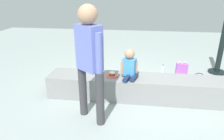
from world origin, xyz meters
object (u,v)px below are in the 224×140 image
Objects in this scene: party_cup_red at (85,71)px; cake_plate at (112,75)px; gift_bag at (182,70)px; handbag_black_leather at (198,83)px; water_bottle_near_gift at (163,70)px; handbag_brown_canvas at (83,77)px; child_seated at (130,65)px; adult_standing at (90,55)px.

cake_plate is at bearing -51.63° from party_cup_red.
handbag_black_leather is (0.21, -0.50, -0.05)m from gift_bag.
water_bottle_near_gift reaches higher than party_cup_red.
water_bottle_near_gift is at bearing 21.95° from handbag_brown_canvas.
handbag_black_leather reaches higher than water_bottle_near_gift.
handbag_black_leather is at bearing -66.72° from gift_bag.
gift_bag is 2.06m from party_cup_red.
handbag_brown_canvas is (-1.61, -0.65, 0.02)m from water_bottle_near_gift.
cake_plate is 0.65× the size of gift_bag.
water_bottle_near_gift is at bearing 59.40° from child_seated.
cake_plate is (-0.29, 0.03, -0.19)m from child_seated.
water_bottle_near_gift is at bearing 6.82° from party_cup_red.
handbag_brown_canvas is (0.08, -0.45, 0.06)m from party_cup_red.
adult_standing is (-0.49, -0.66, 0.36)m from child_seated.
gift_bag reaches higher than party_cup_red.
adult_standing reaches higher than water_bottle_near_gift.
child_seated is at bearing -120.60° from water_bottle_near_gift.
party_cup_red is at bearing -173.18° from water_bottle_near_gift.
water_bottle_near_gift is 0.69× the size of handbag_black_leather.
water_bottle_near_gift is (1.17, 1.80, -0.86)m from adult_standing.
handbag_black_leather is at bearing 1.26° from handbag_brown_canvas.
child_seated is 1.47× the size of handbag_brown_canvas.
child_seated reaches higher than cake_plate.
water_bottle_near_gift is 1.97× the size of party_cup_red.
party_cup_red is at bearing 170.05° from handbag_black_leather.
child_seated is 4.22× the size of party_cup_red.
handbag_brown_canvas is at bearing -164.67° from gift_bag.
child_seated is 2.14× the size of water_bottle_near_gift.
party_cup_red is at bearing 107.87° from adult_standing.
party_cup_red is (-1.68, -0.20, -0.05)m from water_bottle_near_gift.
party_cup_red is (-0.52, 1.60, -0.90)m from adult_standing.
child_seated is at bearing -27.86° from handbag_brown_canvas.
child_seated is at bearing -42.98° from party_cup_red.
cake_plate reaches higher than party_cup_red.
adult_standing is 13.89× the size of party_cup_red.
adult_standing reaches higher than child_seated.
gift_bag is at bearing 47.80° from adult_standing.
water_bottle_near_gift is at bearing 134.41° from handbag_black_leather.
party_cup_red is at bearing 128.37° from cake_plate.
party_cup_red is at bearing 137.02° from child_seated.
gift_bag is at bearing 113.28° from handbag_black_leather.
gift_bag is 0.54m from handbag_black_leather.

